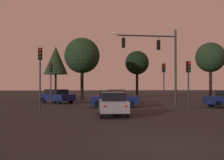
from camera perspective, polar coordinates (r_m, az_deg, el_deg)
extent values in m
plane|color=black|center=(34.25, -1.81, -4.29)|extent=(168.00, 168.00, 0.00)
cylinder|color=#232326|center=(28.91, 12.07, 2.31)|extent=(0.20, 0.20, 7.25)
cylinder|color=#232326|center=(28.38, 6.70, 8.39)|extent=(5.59, 0.31, 0.14)
ellipsoid|color=#F4EACC|center=(27.76, 0.44, 8.91)|extent=(0.56, 0.28, 0.16)
cylinder|color=#232326|center=(28.66, 8.88, 7.91)|extent=(0.05, 0.05, 0.39)
cube|color=black|center=(28.56, 8.88, 6.63)|extent=(0.31, 0.25, 0.90)
sphere|color=red|center=(28.73, 8.79, 7.15)|extent=(0.18, 0.18, 0.18)
sphere|color=#56380C|center=(28.70, 8.79, 6.59)|extent=(0.18, 0.18, 0.18)
sphere|color=#0C4219|center=(28.66, 8.80, 6.04)|extent=(0.18, 0.18, 0.18)
cylinder|color=#232326|center=(27.86, 2.21, 8.30)|extent=(0.05, 0.05, 0.25)
cube|color=black|center=(27.77, 2.21, 7.12)|extent=(0.31, 0.25, 0.90)
sphere|color=red|center=(27.95, 2.15, 7.65)|extent=(0.18, 0.18, 0.18)
sphere|color=#56380C|center=(27.90, 2.15, 7.08)|extent=(0.18, 0.18, 0.18)
sphere|color=#0C4219|center=(27.87, 2.15, 6.51)|extent=(0.18, 0.18, 0.18)
cylinder|color=#232326|center=(25.15, 14.42, -2.00)|extent=(0.12, 0.12, 3.02)
cube|color=black|center=(25.19, 14.40, 2.46)|extent=(0.35, 0.31, 0.90)
sphere|color=red|center=(25.10, 14.59, 3.11)|extent=(0.18, 0.18, 0.18)
sphere|color=#56380C|center=(25.08, 14.59, 2.47)|extent=(0.18, 0.18, 0.18)
sphere|color=#0C4219|center=(25.06, 14.59, 1.83)|extent=(0.18, 0.18, 0.18)
cylinder|color=#232326|center=(31.92, 9.88, -1.50)|extent=(0.12, 0.12, 3.36)
cube|color=black|center=(31.97, 9.87, 2.31)|extent=(0.34, 0.30, 0.90)
sphere|color=red|center=(31.87, 9.99, 2.83)|extent=(0.18, 0.18, 0.18)
sphere|color=#56380C|center=(31.85, 9.99, 2.33)|extent=(0.18, 0.18, 0.18)
sphere|color=#0C4219|center=(31.83, 9.99, 1.82)|extent=(0.18, 0.18, 0.18)
cylinder|color=#232326|center=(23.10, -13.61, -1.02)|extent=(0.12, 0.12, 3.88)
cube|color=black|center=(23.23, -13.58, 4.89)|extent=(0.34, 0.30, 0.90)
sphere|color=red|center=(23.12, -13.55, 5.62)|extent=(0.18, 0.18, 0.18)
sphere|color=#56380C|center=(23.09, -13.55, 4.93)|extent=(0.18, 0.18, 0.18)
sphere|color=#0C4219|center=(23.06, -13.55, 4.24)|extent=(0.18, 0.18, 0.18)
cylinder|color=#232326|center=(29.72, -11.63, -1.62)|extent=(0.12, 0.12, 3.26)
cube|color=black|center=(29.77, -11.62, 2.38)|extent=(0.31, 0.25, 0.90)
sphere|color=red|center=(29.65, -11.65, 2.94)|extent=(0.18, 0.18, 0.18)
sphere|color=#56380C|center=(29.63, -11.65, 2.40)|extent=(0.18, 0.18, 0.18)
sphere|color=#0C4219|center=(29.61, -11.65, 1.86)|extent=(0.18, 0.18, 0.18)
cube|color=gray|center=(19.04, 0.19, -4.91)|extent=(1.93, 4.03, 0.68)
cube|color=black|center=(18.86, 0.22, -3.12)|extent=(1.59, 2.21, 0.52)
cylinder|color=black|center=(20.32, -2.18, -5.63)|extent=(0.24, 0.65, 0.64)
cylinder|color=black|center=(20.41, 2.07, -5.61)|extent=(0.24, 0.65, 0.64)
cylinder|color=black|center=(17.74, -1.98, -6.30)|extent=(0.24, 0.65, 0.64)
cylinder|color=black|center=(17.84, 2.89, -6.27)|extent=(0.24, 0.65, 0.64)
sphere|color=red|center=(17.03, -1.39, -5.03)|extent=(0.14, 0.14, 0.14)
sphere|color=red|center=(17.11, 2.62, -5.01)|extent=(0.14, 0.14, 0.14)
cube|color=#0F1947|center=(26.23, 0.43, -3.85)|extent=(4.37, 2.12, 0.68)
cube|color=black|center=(26.20, 0.10, -2.54)|extent=(2.41, 1.71, 0.52)
cylinder|color=black|center=(27.12, 3.32, -4.47)|extent=(0.65, 0.25, 0.64)
cylinder|color=black|center=(25.56, 3.64, -4.68)|extent=(0.65, 0.25, 0.64)
cylinder|color=black|center=(27.01, -2.61, -4.49)|extent=(0.65, 0.25, 0.64)
cylinder|color=black|center=(25.44, -2.65, -4.70)|extent=(0.65, 0.25, 0.64)
sphere|color=red|center=(26.84, -4.17, -3.57)|extent=(0.14, 0.14, 0.14)
sphere|color=red|center=(25.60, -4.28, -3.69)|extent=(0.14, 0.14, 0.14)
cylinder|color=black|center=(26.93, 19.62, -4.44)|extent=(0.65, 0.25, 0.64)
cylinder|color=black|center=(28.46, 18.38, -4.26)|extent=(0.65, 0.25, 0.64)
cube|color=#473828|center=(31.71, 0.92, -3.36)|extent=(2.95, 4.63, 0.68)
cube|color=black|center=(31.54, 0.88, -2.28)|extent=(2.15, 2.66, 0.52)
cylinder|color=black|center=(33.25, -0.11, -3.84)|extent=(0.37, 0.67, 0.64)
cylinder|color=black|center=(33.02, 2.68, -3.86)|extent=(0.37, 0.67, 0.64)
cylinder|color=black|center=(30.46, -0.98, -4.10)|extent=(0.37, 0.67, 0.64)
cylinder|color=black|center=(30.21, 2.06, -4.12)|extent=(0.37, 0.67, 0.64)
sphere|color=red|center=(29.68, -0.91, -3.33)|extent=(0.14, 0.14, 0.14)
sphere|color=red|center=(29.48, 1.55, -3.34)|extent=(0.14, 0.14, 0.14)
cube|color=#0F1947|center=(32.97, -10.46, -3.26)|extent=(4.09, 4.52, 0.68)
cube|color=black|center=(33.07, -10.61, -2.21)|extent=(2.66, 2.80, 0.52)
cylinder|color=black|center=(32.29, -7.85, -3.91)|extent=(0.55, 0.63, 0.64)
cylinder|color=black|center=(31.35, -10.18, -3.99)|extent=(0.55, 0.63, 0.64)
cylinder|color=black|center=(34.61, -10.72, -3.71)|extent=(0.55, 0.63, 0.64)
cylinder|color=black|center=(33.74, -12.97, -3.77)|extent=(0.55, 0.63, 0.64)
sphere|color=red|center=(35.12, -11.64, -2.95)|extent=(0.14, 0.14, 0.14)
sphere|color=red|center=(34.45, -13.38, -2.98)|extent=(0.14, 0.14, 0.14)
cylinder|color=black|center=(46.34, -10.73, -1.16)|extent=(0.31, 0.31, 3.66)
cone|color=black|center=(46.50, -10.71, 3.73)|extent=(3.65, 3.65, 4.26)
cylinder|color=black|center=(40.63, -5.75, -0.73)|extent=(0.43, 0.43, 4.32)
sphere|color=black|center=(40.83, -5.74, 4.68)|extent=(4.82, 4.82, 4.82)
cylinder|color=black|center=(49.93, 4.82, -0.77)|extent=(0.44, 0.44, 4.36)
sphere|color=black|center=(50.08, 4.81, 3.32)|extent=(3.96, 3.96, 3.96)
cylinder|color=black|center=(42.85, 18.33, -0.67)|extent=(0.40, 0.40, 4.36)
sphere|color=black|center=(43.02, 18.31, 4.14)|extent=(4.07, 4.07, 4.07)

